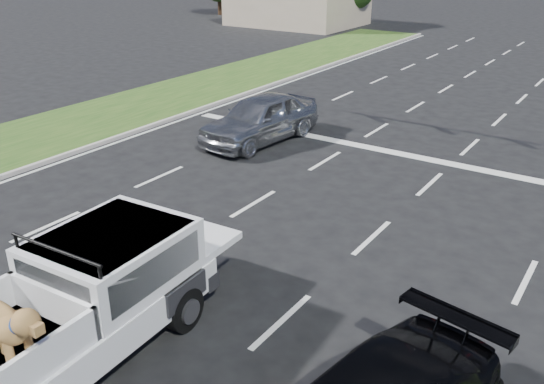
{
  "coord_description": "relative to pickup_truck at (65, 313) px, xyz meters",
  "views": [
    {
      "loc": [
        6.56,
        -7.5,
        6.53
      ],
      "look_at": [
        0.2,
        2.0,
        1.55
      ],
      "focal_mm": 38.0,
      "sensor_mm": 36.0,
      "label": 1
    }
  ],
  "objects": [
    {
      "name": "curb_left",
      "position": [
        -8.56,
        8.96,
        -0.98
      ],
      "size": [
        0.15,
        60.0,
        0.14
      ],
      "primitive_type": "cube",
      "color": "#A49C96",
      "rests_on": "ground"
    },
    {
      "name": "silver_sedan",
      "position": [
        -4.19,
        11.49,
        -0.21
      ],
      "size": [
        2.48,
        5.07,
        1.67
      ],
      "primitive_type": "imported",
      "rotation": [
        0.0,
        0.0,
        -0.11
      ],
      "color": "#A4A6AB",
      "rests_on": "ground"
    },
    {
      "name": "pickup_truck",
      "position": [
        0.0,
        0.0,
        0.0
      ],
      "size": [
        2.5,
        6.05,
        2.23
      ],
      "rotation": [
        0.0,
        0.0,
        0.05
      ],
      "color": "black",
      "rests_on": "ground"
    },
    {
      "name": "ground",
      "position": [
        0.49,
        2.96,
        -1.05
      ],
      "size": [
        160.0,
        160.0,
        0.0
      ],
      "primitive_type": "plane",
      "color": "black",
      "rests_on": "ground"
    },
    {
      "name": "grass_median_left",
      "position": [
        -11.01,
        8.96,
        -1.0
      ],
      "size": [
        5.0,
        60.0,
        0.1
      ],
      "primitive_type": "cube",
      "color": "#204615",
      "rests_on": "ground"
    },
    {
      "name": "road_markings",
      "position": [
        0.49,
        9.53,
        -1.04
      ],
      "size": [
        17.75,
        60.0,
        0.01
      ],
      "color": "silver",
      "rests_on": "ground"
    }
  ]
}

